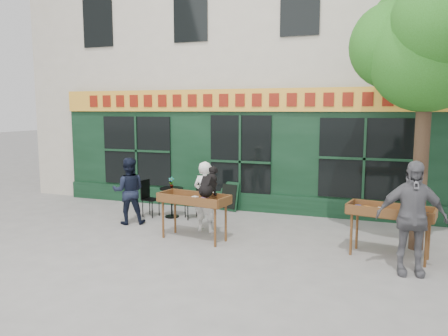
% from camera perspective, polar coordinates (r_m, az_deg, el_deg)
% --- Properties ---
extents(ground, '(80.00, 80.00, 0.00)m').
position_cam_1_polar(ground, '(9.95, -1.93, -8.42)').
color(ground, slate).
rests_on(ground, ground).
extents(building, '(14.00, 7.26, 10.00)m').
position_cam_1_polar(building, '(15.44, 6.43, 15.88)').
color(building, beige).
rests_on(building, ground).
extents(street_tree, '(3.05, 2.90, 5.60)m').
position_cam_1_polar(street_tree, '(9.39, 25.35, 15.23)').
color(street_tree, '#382619').
rests_on(street_tree, ground).
extents(book_cart_center, '(1.58, 0.87, 0.99)m').
position_cam_1_polar(book_cart_center, '(9.25, -3.97, -4.41)').
color(book_cart_center, brown).
rests_on(book_cart_center, ground).
extents(dog, '(0.44, 0.65, 0.60)m').
position_cam_1_polar(dog, '(8.99, -2.07, -1.72)').
color(dog, black).
rests_on(dog, book_cart_center).
extents(woman, '(0.64, 0.48, 1.61)m').
position_cam_1_polar(woman, '(9.85, -2.46, -3.78)').
color(woman, white).
rests_on(woman, ground).
extents(book_cart_right, '(1.59, 0.90, 0.99)m').
position_cam_1_polar(book_cart_right, '(8.69, 20.91, -5.70)').
color(book_cart_right, brown).
rests_on(book_cart_right, ground).
extents(man_right, '(1.19, 0.64, 1.93)m').
position_cam_1_polar(man_right, '(7.95, 23.25, -6.00)').
color(man_right, '#5A595F').
rests_on(man_right, ground).
extents(bistro_table, '(0.60, 0.60, 0.76)m').
position_cam_1_polar(bistro_table, '(11.27, -6.86, -3.71)').
color(bistro_table, black).
rests_on(bistro_table, ground).
extents(bistro_chair_left, '(0.41, 0.40, 0.95)m').
position_cam_1_polar(bistro_chair_left, '(11.48, -9.92, -3.48)').
color(bistro_chair_left, black).
rests_on(bistro_chair_left, ground).
extents(bistro_chair_right, '(0.51, 0.51, 0.95)m').
position_cam_1_polar(bistro_chair_right, '(11.10, -3.74, -3.77)').
color(bistro_chair_right, black).
rests_on(bistro_chair_right, ground).
extents(potted_plant, '(0.16, 0.12, 0.29)m').
position_cam_1_polar(potted_plant, '(11.20, -6.89, -1.88)').
color(potted_plant, gray).
rests_on(potted_plant, bistro_table).
extents(man_left, '(0.98, 0.90, 1.61)m').
position_cam_1_polar(man_left, '(10.78, -12.35, -2.93)').
color(man_left, black).
rests_on(man_left, ground).
extents(chalkboard, '(0.59, 0.32, 0.79)m').
position_cam_1_polar(chalkboard, '(11.95, 0.64, -3.71)').
color(chalkboard, black).
rests_on(chalkboard, ground).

